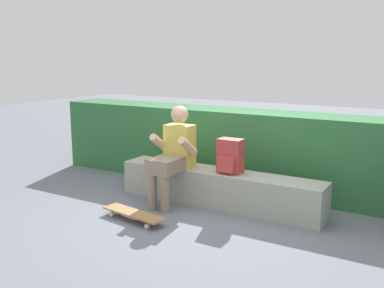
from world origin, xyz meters
The scene contains 6 objects.
ground_plane centered at (0.00, 0.00, 0.00)m, with size 24.00×24.00×0.00m, color slate.
bench_main centered at (0.00, 0.38, 0.21)m, with size 2.54×0.41×0.42m.
person_skater centered at (-0.51, 0.17, 0.63)m, with size 0.49×0.62×1.17m.
skateboard_near_person centered at (-0.55, -0.55, 0.07)m, with size 0.82×0.31×0.09m.
backpack_on_bench centered at (0.15, 0.37, 0.62)m, with size 0.28×0.23×0.40m.
hedge_row centered at (0.00, 1.24, 0.52)m, with size 5.97×0.65×1.05m.
Camera 1 is at (2.32, -4.09, 1.75)m, focal length 41.04 mm.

